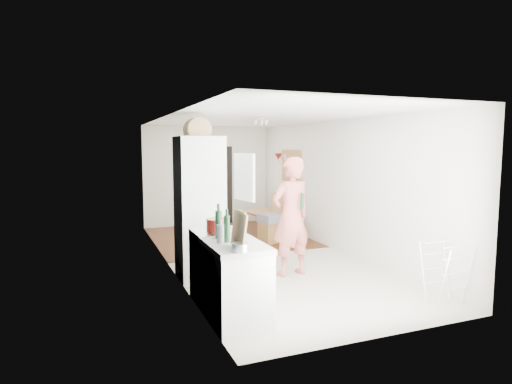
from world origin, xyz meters
TOP-DOWN VIEW (x-y plane):
  - room_shell at (0.00, 0.00)m, footprint 3.20×7.00m
  - floor at (0.00, 0.00)m, footprint 3.20×7.00m
  - wood_floor_overlay at (0.00, 1.85)m, footprint 3.20×3.30m
  - sage_wall_panel at (-1.59, -2.00)m, footprint 0.02×3.00m
  - tile_splashback at (-1.59, -2.55)m, footprint 0.02×1.90m
  - doorway_recess at (0.20, 3.48)m, footprint 0.90×0.04m
  - base_cabinet at (-1.30, -2.55)m, footprint 0.60×0.90m
  - worktop at (-1.30, -2.55)m, footprint 0.62×0.92m
  - range_cooker at (-1.30, -1.80)m, footprint 0.60×0.60m
  - cooker_top at (-1.30, -1.80)m, footprint 0.60×0.60m
  - fridge_housing at (-1.27, -0.78)m, footprint 0.66×0.66m
  - fridge_door at (-0.66, -1.08)m, footprint 0.14×0.56m
  - fridge_interior at (-0.96, -0.78)m, footprint 0.02×0.52m
  - pinboard at (1.58, 1.90)m, footprint 0.03×0.90m
  - pinboard_frame at (1.57, 1.90)m, footprint 0.00×0.94m
  - wall_sconce at (1.54, 2.55)m, footprint 0.18×0.18m
  - person at (0.08, -1.16)m, footprint 0.87×0.65m
  - dining_table at (1.05, 1.93)m, footprint 0.79×1.24m
  - dining_chair at (1.05, 1.10)m, footprint 0.46×0.46m
  - stool at (0.61, 0.95)m, footprint 0.42×0.42m
  - grey_drape at (0.64, 0.96)m, footprint 0.49×0.49m
  - drying_rack at (1.34, -3.01)m, footprint 0.41×0.37m
  - bread_bin at (-1.28, -0.75)m, footprint 0.37×0.36m
  - red_casserole at (-1.30, -1.85)m, footprint 0.30×0.30m
  - steel_pan at (-1.38, -2.94)m, footprint 0.22×0.22m
  - held_bottle at (0.18, -1.32)m, footprint 0.05×0.05m
  - bottle_a at (-1.40, -2.25)m, footprint 0.10×0.10m
  - bottle_b at (-1.37, -2.46)m, footprint 0.08×0.08m
  - bottle_c at (-1.45, -2.47)m, footprint 0.10×0.10m
  - pepper_mill_front at (-1.39, -2.18)m, footprint 0.06×0.06m
  - pepper_mill_back at (-1.36, -2.05)m, footprint 0.06×0.06m
  - chopping_boards at (-1.34, -2.80)m, footprint 0.08×0.30m

SIDE VIEW (x-z plane):
  - floor at x=0.00m, z-range -0.01..0.01m
  - wood_floor_overlay at x=0.00m, z-range 0.00..0.01m
  - dining_table at x=1.05m, z-range 0.00..0.41m
  - stool at x=0.61m, z-range 0.00..0.44m
  - drying_rack at x=1.34m, z-range 0.00..0.80m
  - base_cabinet at x=-1.30m, z-range 0.00..0.86m
  - range_cooker at x=-1.30m, z-range 0.00..0.88m
  - dining_chair at x=1.05m, z-range 0.00..1.01m
  - grey_drape at x=0.64m, z-range 0.44..0.62m
  - worktop at x=-1.30m, z-range 0.86..0.92m
  - cooker_top at x=-1.30m, z-range 0.88..0.92m
  - steel_pan at x=-1.38m, z-range 0.92..1.01m
  - doorway_recess at x=0.20m, z-range 0.00..2.00m
  - red_casserole at x=-1.30m, z-range 0.92..1.09m
  - pepper_mill_front at x=-1.39m, z-range 0.92..1.12m
  - pepper_mill_back at x=-1.36m, z-range 0.92..1.12m
  - bottle_c at x=-1.45m, z-range 0.92..1.13m
  - bottle_b at x=-1.37m, z-range 0.92..1.23m
  - fridge_housing at x=-1.27m, z-range 0.00..2.15m
  - bottle_a at x=-1.40m, z-range 0.92..1.25m
  - person at x=0.08m, z-range 0.00..2.18m
  - chopping_boards at x=-1.34m, z-range 0.92..1.33m
  - tile_splashback at x=-1.59m, z-range 0.90..1.40m
  - held_bottle at x=0.18m, z-range 1.05..1.30m
  - room_shell at x=0.00m, z-range 0.00..2.50m
  - fridge_door at x=-0.66m, z-range 1.20..1.90m
  - fridge_interior at x=-0.96m, z-range 1.22..1.88m
  - pinboard at x=1.58m, z-range 1.20..1.90m
  - pinboard_frame at x=1.57m, z-range 1.18..1.92m
  - wall_sconce at x=1.54m, z-range 1.67..1.83m
  - sage_wall_panel at x=-1.59m, z-range 1.20..2.50m
  - bread_bin at x=-1.28m, z-range 2.15..2.35m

